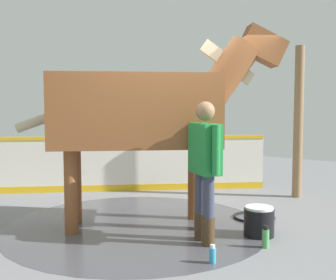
# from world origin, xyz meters

# --- Properties ---
(ground_plane) EXTENTS (16.00, 16.00, 0.02)m
(ground_plane) POSITION_xyz_m (0.00, 0.00, -0.01)
(ground_plane) COLOR gray
(wet_patch) EXTENTS (3.47, 3.47, 0.00)m
(wet_patch) POSITION_xyz_m (-0.17, 0.25, 0.00)
(wet_patch) COLOR #4C4C54
(wet_patch) RESTS_ON ground
(barrier_wall) EXTENTS (3.46, 3.76, 1.03)m
(barrier_wall) POSITION_xyz_m (1.53, 1.80, 0.47)
(barrier_wall) COLOR silver
(barrier_wall) RESTS_ON ground
(roof_post_near) EXTENTS (0.16, 0.16, 2.61)m
(roof_post_near) POSITION_xyz_m (2.82, -0.87, 1.30)
(roof_post_near) COLOR olive
(roof_post_near) RESTS_ON ground
(horse) EXTENTS (2.53, 2.74, 2.66)m
(horse) POSITION_xyz_m (-0.08, 0.16, 1.53)
(horse) COLOR brown
(horse) RESTS_ON ground
(handler) EXTENTS (0.45, 0.57, 1.64)m
(handler) POSITION_xyz_m (-0.22, -0.84, 0.94)
(handler) COLOR #47331E
(handler) RESTS_ON ground
(wash_bucket) EXTENTS (0.37, 0.37, 0.36)m
(wash_bucket) POSITION_xyz_m (0.39, -1.24, 0.18)
(wash_bucket) COLOR black
(wash_bucket) RESTS_ON ground
(bottle_shampoo) EXTENTS (0.07, 0.07, 0.19)m
(bottle_shampoo) POSITION_xyz_m (-0.72, -1.24, 0.09)
(bottle_shampoo) COLOR #3399CC
(bottle_shampoo) RESTS_ON ground
(bottle_spray) EXTENTS (0.08, 0.08, 0.25)m
(bottle_spray) POSITION_xyz_m (0.03, -1.48, 0.12)
(bottle_spray) COLOR #4CA559
(bottle_spray) RESTS_ON ground
(hose_coil) EXTENTS (0.59, 0.59, 0.03)m
(hose_coil) POSITION_xyz_m (1.10, -0.86, 0.02)
(hose_coil) COLOR black
(hose_coil) RESTS_ON ground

